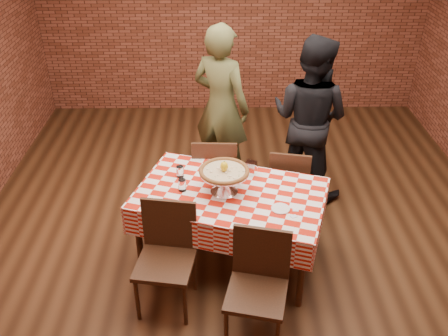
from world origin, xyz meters
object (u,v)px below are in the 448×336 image
at_px(condiment_caddy, 251,168).
at_px(chair_near_left, 165,262).
at_px(pizza, 224,171).
at_px(chair_far_left, 215,173).
at_px(table, 230,226).
at_px(chair_far_right, 289,183).
at_px(pizza_stand, 224,182).
at_px(chair_near_right, 256,293).
at_px(diner_olive, 221,107).
at_px(diner_black, 309,118).
at_px(water_glass_right, 180,172).
at_px(water_glass_left, 182,185).

bearing_deg(condiment_caddy, chair_near_left, -108.27).
xyz_separation_m(pizza, chair_far_left, (-0.08, 0.77, -0.50)).
xyz_separation_m(table, chair_far_right, (0.62, 0.63, 0.06)).
xyz_separation_m(pizza_stand, chair_near_right, (0.23, -0.94, -0.39)).
height_order(pizza, chair_far_left, pizza).
bearing_deg(diner_olive, chair_far_right, 162.16).
bearing_deg(table, chair_near_left, -133.38).
bearing_deg(pizza_stand, chair_near_left, -129.28).
bearing_deg(diner_black, pizza_stand, 86.12).
xyz_separation_m(water_glass_right, chair_far_left, (0.32, 0.53, -0.35)).
bearing_deg(table, chair_far_right, 45.18).
distance_m(water_glass_right, diner_black, 1.62).
bearing_deg(chair_near_left, chair_far_right, 55.03).
height_order(pizza, chair_near_left, pizza).
relative_size(pizza, diner_black, 0.24).
relative_size(chair_far_left, diner_olive, 0.50).
relative_size(table, water_glass_right, 14.89).
distance_m(pizza_stand, chair_far_right, 1.00).
relative_size(chair_near_right, diner_black, 0.51).
bearing_deg(diner_black, water_glass_left, 76.26).
distance_m(water_glass_right, chair_near_right, 1.39).
relative_size(chair_near_left, diner_black, 0.52).
bearing_deg(pizza, condiment_caddy, 46.98).
relative_size(water_glass_right, chair_far_left, 0.12).
bearing_deg(pizza_stand, chair_far_left, 95.94).
height_order(water_glass_right, diner_black, diner_black).
distance_m(water_glass_left, chair_far_right, 1.26).
relative_size(table, chair_far_right, 1.85).
height_order(pizza_stand, diner_olive, diner_olive).
bearing_deg(chair_far_left, table, 101.89).
height_order(table, diner_olive, diner_olive).
distance_m(pizza_stand, diner_black, 1.48).
distance_m(pizza_stand, chair_near_left, 0.86).
distance_m(table, pizza_stand, 0.48).
bearing_deg(diner_olive, chair_near_right, 127.11).
height_order(pizza, water_glass_left, pizza).
bearing_deg(chair_far_left, chair_near_left, 75.69).
relative_size(pizza_stand, water_glass_left, 4.06).
distance_m(pizza_stand, pizza, 0.10).
bearing_deg(chair_near_left, chair_near_right, -16.47).
bearing_deg(chair_far_right, condiment_caddy, 49.71).
bearing_deg(chair_near_right, diner_black, 84.50).
height_order(table, chair_near_right, chair_near_right).
distance_m(table, diner_black, 1.56).
height_order(chair_near_left, chair_near_right, chair_near_left).
height_order(pizza, chair_near_right, pizza).
bearing_deg(condiment_caddy, chair_far_left, 145.68).
xyz_separation_m(chair_far_right, diner_black, (0.26, 0.55, 0.47)).
relative_size(pizza, diner_olive, 0.24).
xyz_separation_m(water_glass_left, water_glass_right, (-0.03, 0.23, 0.00)).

